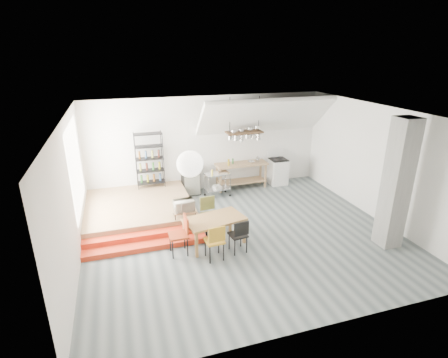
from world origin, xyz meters
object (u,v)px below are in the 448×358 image
object	(u,v)px
dining_table	(214,221)
rolling_cart	(217,181)
stove	(278,171)
mini_fridge	(191,180)

from	to	relation	value
dining_table	rolling_cart	distance (m)	3.03
rolling_cart	dining_table	bearing A→B (deg)	-113.21
stove	rolling_cart	xyz separation A→B (m)	(-2.41, -0.47, 0.04)
rolling_cart	mini_fridge	bearing A→B (deg)	141.17
rolling_cart	mini_fridge	size ratio (longest dim) A/B	0.91
stove	dining_table	xyz separation A→B (m)	(-3.33, -3.36, 0.14)
rolling_cart	stove	bearing A→B (deg)	5.57
stove	dining_table	size ratio (longest dim) A/B	0.73
dining_table	mini_fridge	distance (m)	3.41
dining_table	mini_fridge	xyz separation A→B (m)	(0.13, 3.40, -0.15)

